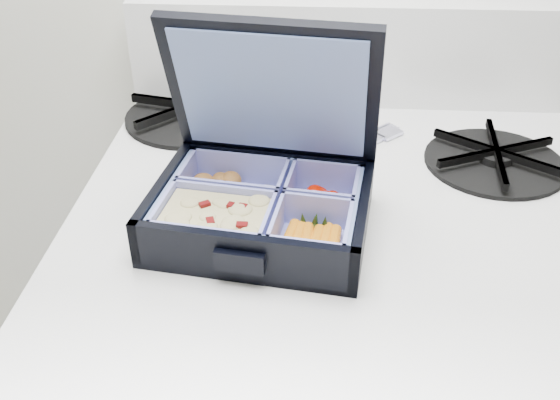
# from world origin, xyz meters

# --- Properties ---
(bento_box) EXTENTS (0.23, 0.19, 0.05)m
(bento_box) POSITION_xyz_m (-0.65, 1.63, 0.91)
(bento_box) COLOR black
(bento_box) RESTS_ON stove
(burner_grate) EXTENTS (0.21, 0.21, 0.02)m
(burner_grate) POSITION_xyz_m (-0.39, 1.78, 0.90)
(burner_grate) COLOR black
(burner_grate) RESTS_ON stove
(burner_grate_rear) EXTENTS (0.22, 0.22, 0.02)m
(burner_grate_rear) POSITION_xyz_m (-0.76, 1.87, 0.90)
(burner_grate_rear) COLOR black
(burner_grate_rear) RESTS_ON stove
(fork) EXTENTS (0.16, 0.15, 0.01)m
(fork) POSITION_xyz_m (-0.57, 1.78, 0.89)
(fork) COLOR silver
(fork) RESTS_ON stove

